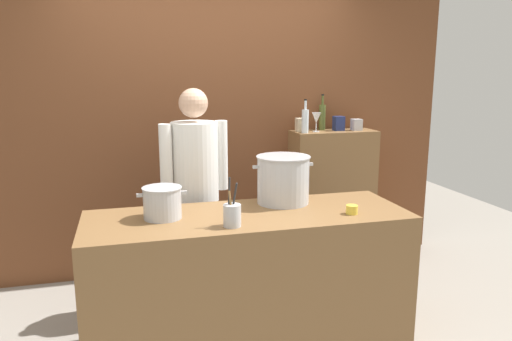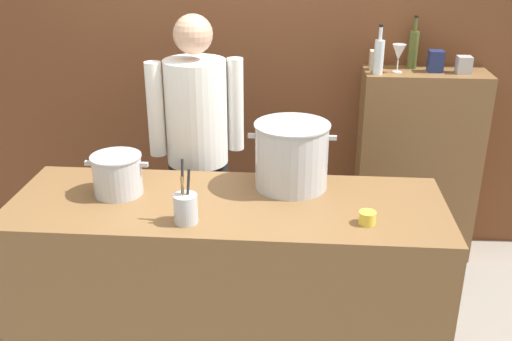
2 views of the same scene
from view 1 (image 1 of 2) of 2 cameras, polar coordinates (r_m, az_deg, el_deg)
name	(u,v)px [view 1 (image 1 of 2)]	position (r m, az deg, el deg)	size (l,w,h in m)	color
brick_back_panel	(209,103)	(4.31, -5.50, 7.86)	(4.40, 0.10, 3.00)	brown
prep_counter	(249,281)	(3.22, -0.87, -12.80)	(2.03, 0.70, 0.90)	brown
bar_cabinet	(332,198)	(4.57, 8.86, -3.16)	(0.76, 0.32, 1.25)	brown
chef	(195,184)	(3.61, -7.14, -1.55)	(0.51, 0.39, 1.66)	black
stockpot_large	(283,179)	(3.29, 3.19, -1.06)	(0.42, 0.36, 0.32)	#B7BABF
stockpot_small	(162,203)	(3.01, -10.91, -3.72)	(0.30, 0.24, 0.19)	#B7BABF
utensil_crock	(232,215)	(2.81, -2.82, -5.18)	(0.10, 0.10, 0.29)	#B7BABF
butter_jar	(352,210)	(3.12, 11.16, -4.51)	(0.07, 0.07, 0.06)	yellow
wine_bottle_olive	(322,116)	(4.48, 7.76, 6.29)	(0.06, 0.06, 0.32)	#475123
wine_bottle_clear	(305,120)	(4.24, 5.78, 5.85)	(0.06, 0.06, 0.29)	silver
wine_glass_wide	(316,118)	(4.33, 7.08, 6.07)	(0.08, 0.08, 0.17)	silver
spice_tin_silver	(356,125)	(4.52, 11.68, 5.28)	(0.09, 0.09, 0.10)	#B2B2B7
spice_tin_cream	(301,125)	(4.36, 5.25, 5.35)	(0.08, 0.08, 0.12)	beige
spice_tin_navy	(339,123)	(4.46, 9.66, 5.46)	(0.09, 0.09, 0.13)	navy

